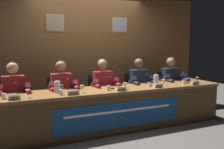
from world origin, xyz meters
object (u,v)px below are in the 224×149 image
conference_table (115,102)px  nameplate_center (121,89)px  water_cup_center (108,88)px  panelist_right (140,83)px  juice_glass_far_left (27,92)px  juice_glass_left (82,88)px  nameplate_right (159,85)px  water_cup_left (61,93)px  microphone_right (149,81)px  microphone_left (69,88)px  chair_far_right (166,92)px  chair_left (60,102)px  panelist_left (62,89)px  chair_far_left (14,107)px  water_cup_right (149,85)px  panelist_center (104,86)px  panelist_far_right (172,81)px  microphone_far_left (16,92)px  nameplate_far_right (195,83)px  juice_glass_center (125,85)px  water_cup_far_left (4,96)px  microphone_far_right (186,79)px  water_cup_far_right (184,82)px  chair_center (100,98)px  water_pitcher_left_side (57,87)px  chair_right (135,95)px  panelist_far_left (14,93)px  microphone_center (111,85)px  nameplate_left (73,92)px  juice_glass_far_right (197,79)px  nameplate_far_left (14,97)px  water_pitcher_right_side (156,80)px

conference_table → nameplate_center: bearing=-79.1°
water_cup_center → panelist_right: size_ratio=0.07×
juice_glass_far_left → juice_glass_left: bearing=1.7°
juice_glass_left → nameplate_right: size_ratio=0.71×
water_cup_left → microphone_right: size_ratio=0.39×
microphone_left → chair_far_right: microphone_left is taller
chair_left → water_cup_left: bearing=-101.5°
chair_left → panelist_left: size_ratio=0.73×
chair_far_left → microphone_left: microphone_left is taller
panelist_left → water_cup_right: panelist_left is taller
panelist_center → panelist_far_right: 1.62m
water_cup_center → panelist_far_right: bearing=17.1°
nameplate_center → chair_far_right: 1.84m
panelist_left → water_cup_center: (0.66, -0.54, 0.06)m
panelist_left → microphone_far_left: bearing=-151.7°
chair_far_left → juice_glass_far_left: bearing=-78.7°
chair_far_left → juice_glass_left: size_ratio=7.30×
nameplate_far_right → juice_glass_center: bearing=176.2°
water_cup_far_left → panelist_left: bearing=28.0°
panelist_center → panelist_right: same height
nameplate_far_right → microphone_far_left: bearing=175.9°
juice_glass_far_left → panelist_right: 2.35m
water_cup_center → panelist_right: panelist_right is taller
microphone_far_right → water_cup_far_right: bearing=-143.8°
juice_glass_far_left → panelist_left: (0.66, 0.56, -0.10)m
chair_center → water_pitcher_left_side: water_pitcher_left_side is taller
juice_glass_far_left → chair_center: 1.70m
chair_right → chair_far_left: bearing=180.0°
panelist_center → water_cup_far_right: size_ratio=14.50×
water_cup_far_right → juice_glass_center: bearing=-178.7°
chair_center → water_cup_center: size_ratio=10.65×
chair_left → water_pitcher_left_side: bearing=-106.2°
microphone_right → chair_far_right: 1.07m
panelist_far_left → juice_glass_left: size_ratio=9.94×
microphone_center → water_cup_right: microphone_center is taller
microphone_far_left → nameplate_far_right: 3.27m
nameplate_left → nameplate_far_right: 2.45m
water_cup_center → nameplate_far_right: size_ratio=0.51×
water_cup_far_left → microphone_far_right: (3.43, 0.10, 0.04)m
microphone_right → chair_far_right: size_ratio=0.24×
juice_glass_center → panelist_right: 0.87m
microphone_far_left → juice_glass_far_right: size_ratio=1.74×
panelist_right → nameplate_far_right: size_ratio=7.34×
nameplate_left → panelist_center: 1.03m
water_cup_right → microphone_center: bearing=169.8°
nameplate_far_left → water_cup_far_left: 0.18m
water_cup_left → water_pitcher_right_side: size_ratio=0.40×
chair_far_left → nameplate_left: 1.23m
panelist_far_right → water_cup_far_left: bearing=-171.3°
chair_far_left → panelist_left: 0.88m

